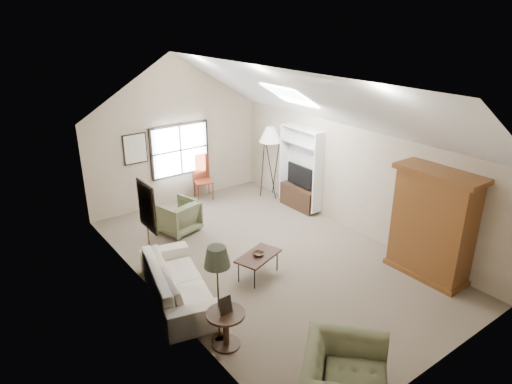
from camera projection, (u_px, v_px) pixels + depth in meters
room_shell at (269, 110)px, 8.60m from camera, size 5.01×8.01×4.00m
window at (180, 150)px, 12.27m from camera, size 1.72×0.08×1.42m
skylight at (290, 95)px, 9.99m from camera, size 0.80×1.20×0.52m
wall_art at (140, 175)px, 9.56m from camera, size 1.97×3.71×0.88m
armoire at (433, 225)px, 8.81m from camera, size 0.60×1.50×2.20m
tv_alcove at (301, 167)px, 11.86m from camera, size 0.32×1.30×2.10m
media_console at (299, 197)px, 12.16m from camera, size 0.34×1.18×0.60m
tv_panel at (300, 176)px, 11.93m from camera, size 0.05×0.90×0.55m
sofa at (178, 281)px, 8.32m from camera, size 1.50×2.60×0.72m
armchair_near at (345, 380)px, 6.02m from camera, size 1.68×1.67×0.82m
armchair_far at (178, 217)px, 10.83m from camera, size 1.03×1.05×0.78m
coffee_table at (258, 266)px, 9.05m from camera, size 1.05×0.79×0.48m
bowl at (258, 254)px, 8.95m from camera, size 0.28×0.28×0.06m
side_table at (226, 329)px, 7.15m from camera, size 0.74×0.74×0.61m
side_chair at (203, 178)px, 12.67m from camera, size 0.59×0.59×1.23m
tripod_lamp at (270, 162)px, 12.66m from camera, size 0.73×0.73×2.06m
dark_lamp at (218, 294)px, 7.09m from camera, size 0.49×0.49×1.71m
tan_lamp at (149, 237)px, 9.06m from camera, size 0.37×0.37×1.53m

